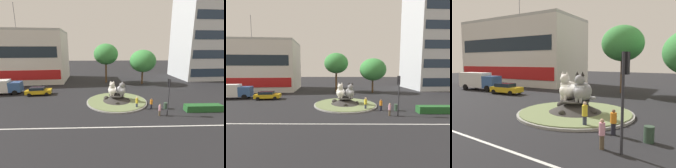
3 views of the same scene
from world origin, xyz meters
The scene contains 17 objects.
ground_plane centered at (0.00, 0.00, 0.00)m, with size 160.00×160.00×0.00m, color black.
lane_centreline centered at (0.00, -8.39, 0.00)m, with size 112.00×0.20×0.01m, color silver.
roundabout_island centered at (-0.01, 0.01, 0.41)m, with size 9.65×9.65×1.21m.
cat_statue_white centered at (-0.72, 0.06, 2.09)m, with size 1.60×2.37×2.41m.
cat_statue_grey centered at (0.74, -0.08, 2.10)m, with size 1.57×2.55×2.42m.
traffic_light_mast centered at (6.21, -5.40, 3.38)m, with size 0.34×0.46×4.83m.
shophouse_block centered at (-24.05, 17.43, 6.34)m, with size 24.73×14.17×18.32m.
office_tower centered at (27.61, 20.91, 13.79)m, with size 18.71×13.23×27.57m.
clipped_hedge_strip centered at (11.76, -4.17, 0.45)m, with size 5.07×1.20×0.90m, color #235B28.
broadleaf_tree_behind_island centered at (6.96, 12.95, 5.45)m, with size 6.11×6.11×8.05m.
second_tree_near_tower centered at (-1.67, 14.68, 6.96)m, with size 5.85×5.85×9.47m.
pedestrian_orange_shirt centered at (4.75, -3.11, 0.81)m, with size 0.38×0.38×1.56m.
pedestrian_yellow_shirt centered at (2.69, -2.98, 0.95)m, with size 0.37×0.37×1.79m.
pedestrian_pink_shirt centered at (5.17, -5.51, 0.83)m, with size 0.32×0.32×1.56m.
sedan_on_far_lane centered at (-14.19, 4.48, 0.79)m, with size 4.67×2.58×1.48m.
delivery_box_truck centered at (-21.29, 5.07, 1.49)m, with size 7.13×3.35×2.72m.
litter_bin centered at (6.83, -3.16, 0.45)m, with size 0.56×0.56×0.90m.
Camera 2 is at (-0.92, -24.23, 5.76)m, focal length 25.34 mm.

